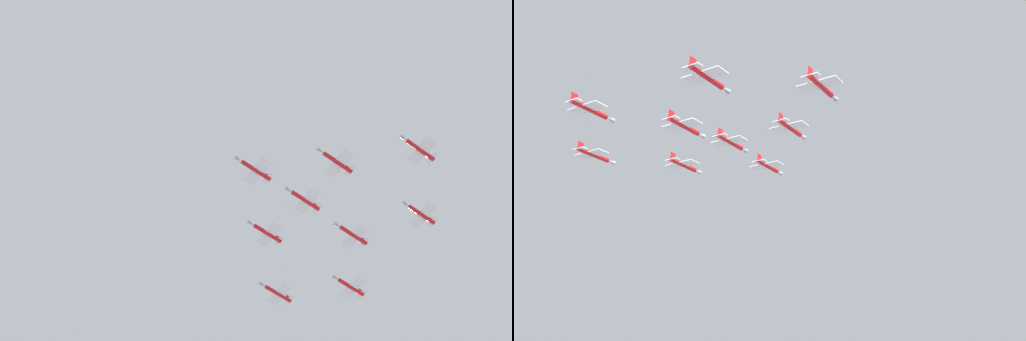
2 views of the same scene
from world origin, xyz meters
TOP-DOWN VIEW (x-y plane):
  - jet_lead at (-8.65, -11.18)m, footprint 9.65×8.89m
  - jet_port_inner at (-10.00, 9.17)m, footprint 9.65×8.89m
  - jet_starboard_inner at (-29.00, -12.53)m, footprint 9.65×8.89m
  - jet_port_outer at (-20.58, -0.73)m, footprint 9.65×8.89m
  - jet_starboard_outer at (-11.35, 29.52)m, footprint 9.65×8.89m
  - jet_center_rear at (-49.35, -13.88)m, footprint 9.65×8.89m
  - jet_port_trail at (-32.52, 9.72)m, footprint 9.65×8.89m
  - jet_starboard_trail at (-31.70, 28.17)m, footprint 9.65×8.89m
  - jet_tail_end at (-50.70, 6.47)m, footprint 9.65×8.89m

SIDE VIEW (x-z plane):
  - jet_port_trail at x=-32.52m, z-range 150.38..152.68m
  - jet_port_inner at x=-10.00m, z-range 150.40..152.70m
  - jet_starboard_outer at x=-11.35m, z-range 151.10..153.40m
  - jet_tail_end at x=-50.70m, z-range 151.70..154.00m
  - jet_lead at x=-8.65m, z-range 151.85..154.16m
  - jet_port_outer at x=-20.58m, z-range 152.57..154.87m
  - jet_center_rear at x=-49.35m, z-range 152.60..154.91m
  - jet_starboard_trail at x=-31.70m, z-range 152.93..155.23m
  - jet_starboard_inner at x=-29.00m, z-range 153.21..155.51m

